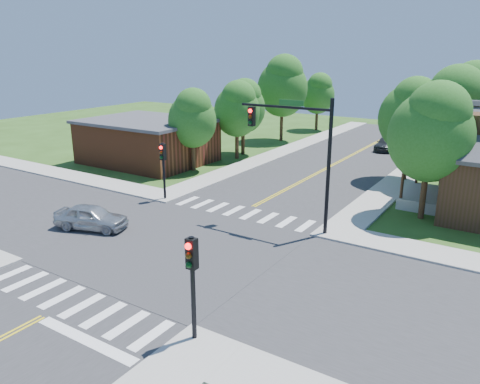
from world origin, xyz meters
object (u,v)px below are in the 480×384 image
Objects in this scene: signal_pole_nw at (163,161)px; car_dgrey at (387,144)px; signal_mast_ne at (299,142)px; car_silver at (91,218)px; signal_pole_se at (192,270)px.

signal_pole_nw is 0.85× the size of car_dgrey.
signal_mast_ne is 11.97m from car_silver.
car_dgrey is (7.51, 29.89, -0.05)m from car_silver.
car_dgrey is at bearing -32.72° from car_silver.
signal_mast_ne reaches higher than signal_pole_nw.
signal_pole_se is 0.85× the size of car_dgrey.
signal_pole_se and signal_pole_nw have the same top height.
signal_pole_nw is at bearing -112.44° from car_dgrey.
car_silver is at bearing -147.08° from signal_mast_ne.
car_dgrey is at bearing 95.86° from signal_pole_se.
signal_pole_nw is 0.88× the size of car_silver.
car_dgrey is (-3.59, 35.00, -2.03)m from signal_pole_se.
car_silver is at bearing -108.82° from car_dgrey.
signal_pole_se is 35.25m from car_dgrey.
car_dgrey is at bearing 94.57° from signal_mast_ne.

